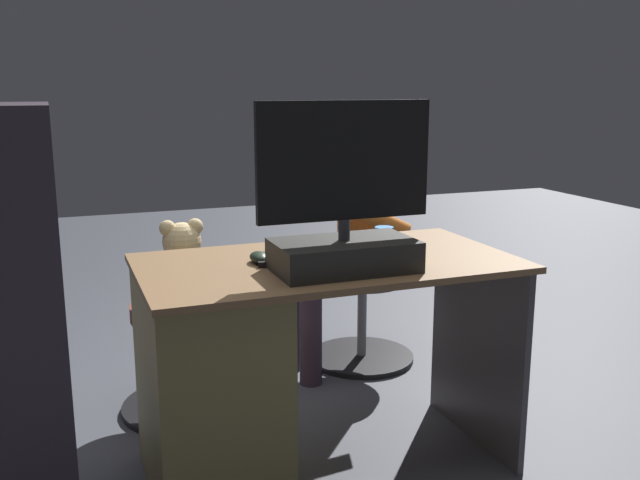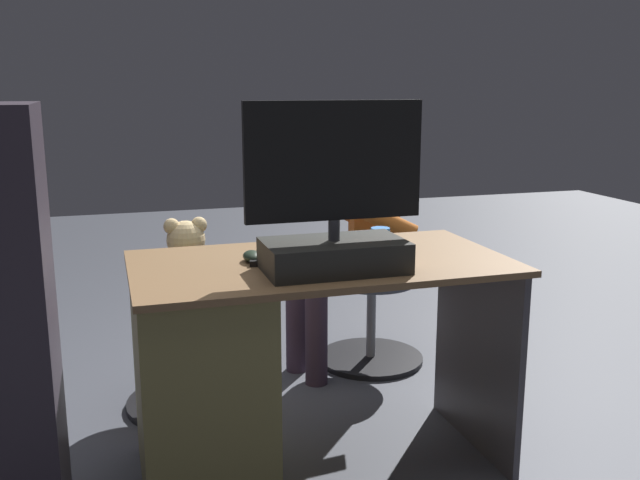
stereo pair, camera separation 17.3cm
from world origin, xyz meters
TOP-DOWN VIEW (x-y plane):
  - ground_plane at (0.00, 0.00)m, footprint 10.00×10.00m
  - desk at (0.32, 0.31)m, footprint 1.22×0.66m
  - monitor at (0.00, 0.44)m, footprint 0.55×0.25m
  - keyboard at (-0.06, 0.24)m, footprint 0.42×0.14m
  - computer_mouse at (0.22, 0.26)m, footprint 0.06×0.10m
  - cup at (-0.23, 0.26)m, footprint 0.06×0.06m
  - tv_remote at (0.20, 0.26)m, footprint 0.09×0.16m
  - notebook_binder at (-0.18, 0.30)m, footprint 0.27×0.33m
  - office_chair_teddy at (0.37, -0.31)m, footprint 0.54×0.54m
  - teddy_bear at (0.37, -0.32)m, footprint 0.23×0.23m
  - visitor_chair at (-0.51, -0.54)m, footprint 0.50×0.50m
  - person at (-0.43, -0.52)m, footprint 0.56×0.55m

SIDE VIEW (x-z plane):
  - ground_plane at x=0.00m, z-range 0.00..0.00m
  - office_chair_teddy at x=0.37m, z-range 0.03..0.48m
  - visitor_chair at x=-0.51m, z-range 0.04..0.49m
  - desk at x=0.32m, z-range 0.02..0.76m
  - teddy_bear at x=0.37m, z-range 0.44..0.78m
  - person at x=-0.43m, z-range 0.11..1.23m
  - tv_remote at x=0.20m, z-range 0.74..0.76m
  - keyboard at x=-0.06m, z-range 0.74..0.76m
  - notebook_binder at x=-0.18m, z-range 0.74..0.76m
  - computer_mouse at x=0.22m, z-range 0.74..0.78m
  - cup at x=-0.23m, z-range 0.74..0.82m
  - monitor at x=0.00m, z-range 0.63..1.15m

